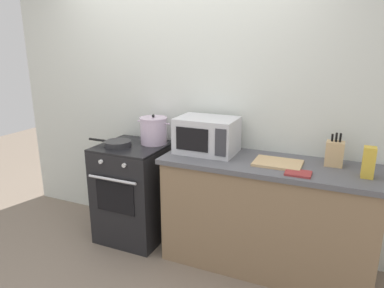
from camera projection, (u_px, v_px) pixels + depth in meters
The scene contains 12 objects.
ground_plane at pixel (133, 279), 2.80m from camera, with size 10.00×10.00×0.00m, color #7A6B5B.
back_wall at pixel (213, 108), 3.20m from camera, with size 4.40×0.10×2.50m, color silver.
lower_cabinet_right at pixel (265, 218), 2.88m from camera, with size 1.64×0.56×0.88m, color #8C7051.
countertop_right at pixel (268, 165), 2.75m from camera, with size 1.70×0.60×0.04m, color #59595E.
stove at pixel (134, 191), 3.34m from camera, with size 0.60×0.64×0.92m.
stock_pot at pixel (154, 130), 3.24m from camera, with size 0.34×0.25×0.28m.
frying_pan at pixel (117, 143), 3.18m from camera, with size 0.44×0.24×0.05m.
microwave at pixel (207, 135), 2.97m from camera, with size 0.50×0.37×0.30m.
cutting_board at pixel (278, 163), 2.70m from camera, with size 0.36×0.26×0.02m, color tan.
knife_block at pixel (335, 153), 2.64m from camera, with size 0.13×0.10×0.26m.
pasta_box at pixel (369, 162), 2.40m from camera, with size 0.08×0.08×0.22m, color gold.
oven_mitt at pixel (298, 173), 2.49m from camera, with size 0.18×0.14×0.02m, color #993333.
Camera 1 is at (1.40, -2.00, 1.81)m, focal length 32.79 mm.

